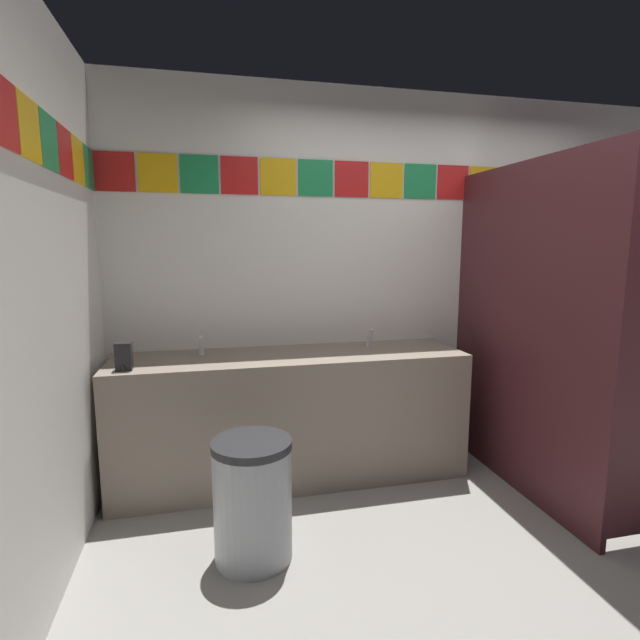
% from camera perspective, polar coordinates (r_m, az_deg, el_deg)
% --- Properties ---
extents(ground_plane, '(9.72, 9.72, 0.00)m').
position_cam_1_polar(ground_plane, '(2.85, 24.44, -25.00)').
color(ground_plane, gray).
extents(wall_back, '(4.42, 0.09, 2.64)m').
position_cam_1_polar(wall_back, '(3.73, 11.17, 5.17)').
color(wall_back, white).
rests_on(wall_back, ground_plane).
extents(vanity_counter, '(2.29, 0.60, 0.85)m').
position_cam_1_polar(vanity_counter, '(3.29, -3.38, -11.12)').
color(vanity_counter, gray).
rests_on(vanity_counter, ground_plane).
extents(faucet_left, '(0.04, 0.10, 0.14)m').
position_cam_1_polar(faucet_left, '(3.21, -13.89, -3.21)').
color(faucet_left, silver).
rests_on(faucet_left, vanity_counter).
extents(faucet_right, '(0.04, 0.10, 0.14)m').
position_cam_1_polar(faucet_right, '(3.39, 5.89, -2.36)').
color(faucet_right, silver).
rests_on(faucet_right, vanity_counter).
extents(soap_dispenser, '(0.09, 0.09, 0.16)m').
position_cam_1_polar(soap_dispenser, '(2.98, -22.24, -4.02)').
color(soap_dispenser, black).
rests_on(soap_dispenser, vanity_counter).
extents(stall_divider, '(0.92, 1.51, 2.06)m').
position_cam_1_polar(stall_divider, '(3.16, 27.88, -1.75)').
color(stall_divider, '#471E23').
rests_on(stall_divider, ground_plane).
extents(toilet, '(0.39, 0.49, 0.74)m').
position_cam_1_polar(toilet, '(3.95, 26.16, -10.55)').
color(toilet, white).
rests_on(toilet, ground_plane).
extents(trash_bin, '(0.39, 0.39, 0.62)m').
position_cam_1_polar(trash_bin, '(2.56, -7.98, -20.32)').
color(trash_bin, '#999EA3').
rests_on(trash_bin, ground_plane).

